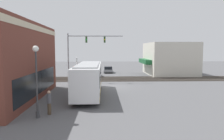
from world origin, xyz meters
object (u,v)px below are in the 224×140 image
(city_bus, at_px, (89,78))
(parked_car_black, at_px, (95,73))
(crossing_signal, at_px, (77,67))
(streetlamp, at_px, (36,75))
(parked_car_grey, at_px, (108,70))
(pedestrian_by_lamp, at_px, (49,102))

(city_bus, distance_m, parked_car_black, 16.19)
(crossing_signal, height_order, streetlamp, streetlamp)
(city_bus, xyz_separation_m, streetlamp, (-7.92, 3.14, 1.21))
(city_bus, bearing_deg, parked_car_grey, -6.54)
(parked_car_grey, height_order, pedestrian_by_lamp, pedestrian_by_lamp)
(streetlamp, xyz_separation_m, parked_car_black, (24.07, -3.14, -2.39))
(pedestrian_by_lamp, bearing_deg, parked_car_black, -6.15)
(crossing_signal, bearing_deg, parked_car_grey, -19.86)
(crossing_signal, bearing_deg, pedestrian_by_lamp, 179.43)
(parked_car_black, bearing_deg, crossing_signal, 161.90)
(crossing_signal, height_order, parked_car_grey, crossing_signal)
(parked_car_black, distance_m, parked_car_grey, 7.01)
(streetlamp, bearing_deg, parked_car_black, -7.44)
(crossing_signal, bearing_deg, parked_car_black, -18.10)
(crossing_signal, relative_size, parked_car_black, 0.82)
(city_bus, relative_size, pedestrian_by_lamp, 6.38)
(city_bus, distance_m, streetlamp, 8.60)
(streetlamp, xyz_separation_m, parked_car_grey, (30.58, -5.74, -2.45))
(crossing_signal, distance_m, streetlamp, 16.92)
(city_bus, relative_size, crossing_signal, 3.06)
(city_bus, xyz_separation_m, crossing_signal, (8.97, 2.35, 0.42))
(parked_car_black, bearing_deg, parked_car_grey, -21.76)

